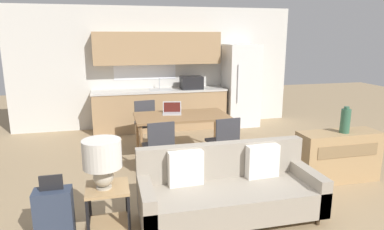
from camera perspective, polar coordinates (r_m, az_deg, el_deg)
name	(u,v)px	position (r m, az deg, el deg)	size (l,w,h in m)	color
ground_plane	(220,230)	(3.95, 4.65, -18.59)	(20.00, 20.00, 0.00)	#9E8460
wall_back	(157,68)	(7.92, -5.85, 7.85)	(6.40, 0.07, 2.70)	silver
kitchen_counter	(160,92)	(7.69, -5.31, 3.87)	(2.96, 0.65, 2.15)	tan
refrigerator	(241,85)	(8.07, 8.15, 4.91)	(0.74, 0.74, 1.88)	white
dining_table	(181,119)	(5.86, -1.77, -0.60)	(1.58, 0.87, 0.75)	olive
couch	(228,190)	(4.07, 6.01, -12.38)	(2.05, 0.80, 0.83)	#3D2D1E
side_table	(108,202)	(3.82, -13.79, -13.97)	(0.44, 0.44, 0.54)	tan
table_lamp	(102,158)	(3.60, -14.74, -6.93)	(0.39, 0.39, 0.52)	#B2A893
credenza	(338,156)	(5.43, 23.12, -6.31)	(1.19, 0.41, 0.73)	tan
vase	(345,121)	(5.28, 24.19, -0.86)	(0.13, 0.13, 0.38)	#336047
dining_chair_far_left	(147,121)	(6.56, -7.55, -0.96)	(0.48, 0.48, 0.86)	#38383D
dining_chair_near_right	(224,140)	(5.35, 5.35, -4.18)	(0.47, 0.47, 0.86)	#38383D
dining_chair_near_left	(159,145)	(5.12, -5.48, -4.95)	(0.46, 0.46, 0.86)	#38383D
laptop	(172,111)	(5.96, -3.35, 0.71)	(0.36, 0.31, 0.20)	#B7BABC
suitcase	(54,214)	(3.93, -21.98, -15.06)	(0.38, 0.22, 0.71)	#2D384C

